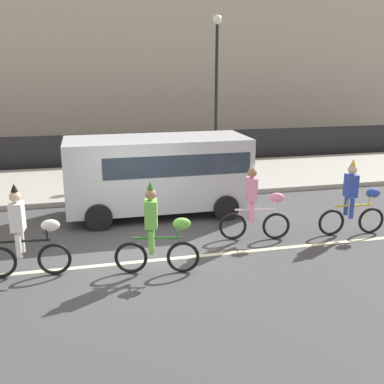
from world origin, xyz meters
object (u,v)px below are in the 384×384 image
at_px(parade_cyclist_pink, 256,206).
at_px(street_lamp_post, 217,69).
at_px(pedestrian_onlooker, 240,156).
at_px(parade_cyclist_lime, 157,234).
at_px(parade_cyclist_cobalt, 354,202).
at_px(parked_van_silver, 160,170).
at_px(parade_cyclist_zebra, 25,237).

distance_m(parade_cyclist_pink, street_lamp_post, 8.94).
xyz_separation_m(street_lamp_post, pedestrian_onlooker, (0.00, -3.06, -2.97)).
bearing_deg(parade_cyclist_lime, pedestrian_onlooker, 58.24).
distance_m(parade_cyclist_cobalt, street_lamp_post, 9.10).
bearing_deg(parked_van_silver, pedestrian_onlooker, 38.87).
xyz_separation_m(parade_cyclist_zebra, parade_cyclist_lime, (2.53, -0.44, 0.00)).
xyz_separation_m(parade_cyclist_pink, street_lamp_post, (1.42, 8.24, 3.15)).
bearing_deg(street_lamp_post, parade_cyclist_pink, -99.74).
bearing_deg(parade_cyclist_pink, parade_cyclist_lime, -153.69).
relative_size(parade_cyclist_lime, parked_van_silver, 0.38).
xyz_separation_m(parade_cyclist_zebra, parade_cyclist_pink, (5.12, 0.84, 0.00)).
bearing_deg(parked_van_silver, parade_cyclist_pink, -53.39).
bearing_deg(parade_cyclist_lime, parade_cyclist_zebra, 170.11).
distance_m(parade_cyclist_lime, street_lamp_post, 10.80).
bearing_deg(parked_van_silver, parade_cyclist_zebra, -133.89).
xyz_separation_m(parade_cyclist_pink, pedestrian_onlooker, (1.42, 5.19, 0.17)).
bearing_deg(pedestrian_onlooker, parked_van_silver, -141.13).
distance_m(parade_cyclist_zebra, street_lamp_post, 11.62).
distance_m(street_lamp_post, pedestrian_onlooker, 4.26).
xyz_separation_m(parade_cyclist_lime, parked_van_silver, (0.71, 3.81, 0.44)).
bearing_deg(parade_cyclist_pink, street_lamp_post, 80.26).
bearing_deg(street_lamp_post, parked_van_silver, -119.96).
bearing_deg(parade_cyclist_zebra, parked_van_silver, 46.11).
distance_m(parade_cyclist_pink, parade_cyclist_cobalt, 2.48).
bearing_deg(parade_cyclist_zebra, parade_cyclist_pink, 9.28).
height_order(parade_cyclist_lime, street_lamp_post, street_lamp_post).
bearing_deg(street_lamp_post, parade_cyclist_lime, -112.79).
bearing_deg(pedestrian_onlooker, parade_cyclist_cobalt, -78.98).
xyz_separation_m(parade_cyclist_zebra, parade_cyclist_cobalt, (7.59, 0.60, 0.00)).
xyz_separation_m(parade_cyclist_zebra, street_lamp_post, (6.53, 9.08, 3.15)).
height_order(parade_cyclist_pink, parade_cyclist_cobalt, same).
height_order(parade_cyclist_pink, street_lamp_post, street_lamp_post).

